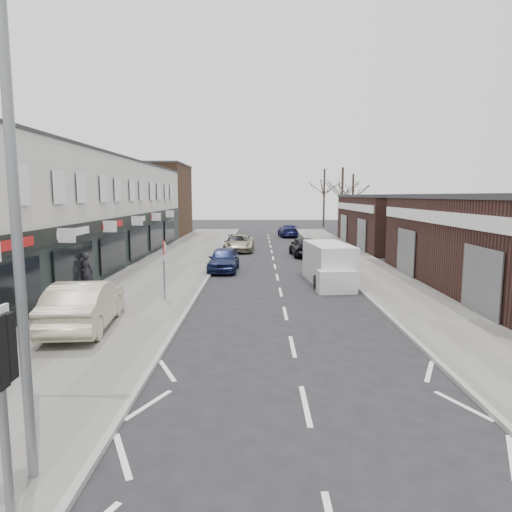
{
  "coord_description": "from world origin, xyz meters",
  "views": [
    {
      "loc": [
        -1.03,
        -7.64,
        4.64
      ],
      "look_at": [
        -1.14,
        7.71,
        2.6
      ],
      "focal_mm": 32.0,
      "sensor_mm": 36.0,
      "label": 1
    }
  ],
  "objects_px": {
    "sedan_on_pavement": "(85,304)",
    "parked_car_right_c": "(288,231)",
    "parked_car_left_c": "(240,243)",
    "parked_car_right_a": "(325,253)",
    "street_lamp": "(26,197)",
    "white_van": "(329,265)",
    "pedestrian": "(87,272)",
    "parked_car_right_b": "(304,246)",
    "parked_car_left_a": "(224,259)",
    "warning_sign": "(164,252)",
    "parked_car_left_b": "(235,244)"
  },
  "relations": [
    {
      "from": "parked_car_left_c",
      "to": "sedan_on_pavement",
      "type": "bearing_deg",
      "value": -99.71
    },
    {
      "from": "parked_car_left_a",
      "to": "parked_car_left_c",
      "type": "height_order",
      "value": "parked_car_left_a"
    },
    {
      "from": "street_lamp",
      "to": "parked_car_left_a",
      "type": "relative_size",
      "value": 1.85
    },
    {
      "from": "sedan_on_pavement",
      "to": "parked_car_right_b",
      "type": "relative_size",
      "value": 1.11
    },
    {
      "from": "warning_sign",
      "to": "white_van",
      "type": "xyz_separation_m",
      "value": [
        7.84,
        4.28,
        -1.21
      ]
    },
    {
      "from": "sedan_on_pavement",
      "to": "parked_car_right_c",
      "type": "height_order",
      "value": "sedan_on_pavement"
    },
    {
      "from": "parked_car_right_c",
      "to": "parked_car_left_a",
      "type": "bearing_deg",
      "value": 73.39
    },
    {
      "from": "white_van",
      "to": "parked_car_right_a",
      "type": "xyz_separation_m",
      "value": [
        0.82,
        7.28,
        -0.28
      ]
    },
    {
      "from": "sedan_on_pavement",
      "to": "parked_car_right_c",
      "type": "relative_size",
      "value": 1.04
    },
    {
      "from": "street_lamp",
      "to": "pedestrian",
      "type": "distance_m",
      "value": 15.54
    },
    {
      "from": "parked_car_left_c",
      "to": "pedestrian",
      "type": "bearing_deg",
      "value": -110.3
    },
    {
      "from": "parked_car_left_c",
      "to": "parked_car_right_b",
      "type": "height_order",
      "value": "parked_car_right_b"
    },
    {
      "from": "white_van",
      "to": "parked_car_right_c",
      "type": "xyz_separation_m",
      "value": [
        -0.48,
        27.48,
        -0.3
      ]
    },
    {
      "from": "white_van",
      "to": "parked_car_left_c",
      "type": "distance_m",
      "value": 14.95
    },
    {
      "from": "pedestrian",
      "to": "parked_car_left_a",
      "type": "height_order",
      "value": "pedestrian"
    },
    {
      "from": "parked_car_left_a",
      "to": "white_van",
      "type": "bearing_deg",
      "value": -31.7
    },
    {
      "from": "pedestrian",
      "to": "parked_car_left_c",
      "type": "bearing_deg",
      "value": -89.47
    },
    {
      "from": "parked_car_right_a",
      "to": "parked_car_right_b",
      "type": "distance_m",
      "value": 3.79
    },
    {
      "from": "parked_car_left_a",
      "to": "parked_car_right_b",
      "type": "xyz_separation_m",
      "value": [
        5.6,
        7.03,
        0.03
      ]
    },
    {
      "from": "warning_sign",
      "to": "parked_car_right_c",
      "type": "relative_size",
      "value": 0.56
    },
    {
      "from": "warning_sign",
      "to": "parked_car_left_a",
      "type": "height_order",
      "value": "warning_sign"
    },
    {
      "from": "pedestrian",
      "to": "parked_car_right_a",
      "type": "relative_size",
      "value": 0.43
    },
    {
      "from": "warning_sign",
      "to": "parked_car_right_a",
      "type": "bearing_deg",
      "value": 53.17
    },
    {
      "from": "warning_sign",
      "to": "parked_car_left_c",
      "type": "height_order",
      "value": "warning_sign"
    },
    {
      "from": "pedestrian",
      "to": "parked_car_right_b",
      "type": "bearing_deg",
      "value": -108.43
    },
    {
      "from": "pedestrian",
      "to": "parked_car_left_b",
      "type": "distance_m",
      "value": 17.67
    },
    {
      "from": "street_lamp",
      "to": "parked_car_left_c",
      "type": "distance_m",
      "value": 31.35
    },
    {
      "from": "parked_car_right_b",
      "to": "parked_car_right_c",
      "type": "relative_size",
      "value": 0.94
    },
    {
      "from": "parked_car_right_a",
      "to": "warning_sign",
      "type": "bearing_deg",
      "value": 47.46
    },
    {
      "from": "street_lamp",
      "to": "pedestrian",
      "type": "xyz_separation_m",
      "value": [
        -4.67,
        14.39,
        -3.56
      ]
    },
    {
      "from": "pedestrian",
      "to": "parked_car_left_b",
      "type": "bearing_deg",
      "value": -88.51
    },
    {
      "from": "street_lamp",
      "to": "parked_car_right_b",
      "type": "xyz_separation_m",
      "value": [
        6.9,
        27.98,
        -3.85
      ]
    },
    {
      "from": "white_van",
      "to": "parked_car_left_b",
      "type": "xyz_separation_m",
      "value": [
        -5.7,
        13.85,
        -0.35
      ]
    },
    {
      "from": "white_van",
      "to": "sedan_on_pavement",
      "type": "height_order",
      "value": "white_van"
    },
    {
      "from": "parked_car_left_a",
      "to": "parked_car_right_c",
      "type": "bearing_deg",
      "value": 78.64
    },
    {
      "from": "warning_sign",
      "to": "parked_car_right_c",
      "type": "xyz_separation_m",
      "value": [
        7.36,
        31.77,
        -1.5
      ]
    },
    {
      "from": "parked_car_left_b",
      "to": "parked_car_right_a",
      "type": "relative_size",
      "value": 1.02
    },
    {
      "from": "street_lamp",
      "to": "white_van",
      "type": "distance_m",
      "value": 18.89
    },
    {
      "from": "parked_car_left_a",
      "to": "parked_car_left_c",
      "type": "xyz_separation_m",
      "value": [
        0.57,
        10.09,
        -0.05
      ]
    },
    {
      "from": "parked_car_right_c",
      "to": "parked_car_left_b",
      "type": "bearing_deg",
      "value": 65.39
    },
    {
      "from": "parked_car_right_a",
      "to": "parked_car_right_c",
      "type": "relative_size",
      "value": 0.9
    },
    {
      "from": "parked_car_left_b",
      "to": "parked_car_right_c",
      "type": "relative_size",
      "value": 0.92
    },
    {
      "from": "parked_car_left_b",
      "to": "warning_sign",
      "type": "bearing_deg",
      "value": -95.95
    },
    {
      "from": "parked_car_left_b",
      "to": "parked_car_left_c",
      "type": "distance_m",
      "value": 0.38
    },
    {
      "from": "street_lamp",
      "to": "sedan_on_pavement",
      "type": "xyz_separation_m",
      "value": [
        -2.48,
        8.36,
        -3.67
      ]
    },
    {
      "from": "white_van",
      "to": "parked_car_left_c",
      "type": "height_order",
      "value": "white_van"
    },
    {
      "from": "street_lamp",
      "to": "white_van",
      "type": "bearing_deg",
      "value": 67.14
    },
    {
      "from": "white_van",
      "to": "sedan_on_pavement",
      "type": "xyz_separation_m",
      "value": [
        -9.69,
        -8.73,
        -0.05
      ]
    },
    {
      "from": "parked_car_left_b",
      "to": "white_van",
      "type": "bearing_deg",
      "value": -66.85
    },
    {
      "from": "parked_car_left_c",
      "to": "parked_car_right_c",
      "type": "xyz_separation_m",
      "value": [
        4.86,
        13.52,
        0.02
      ]
    }
  ]
}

